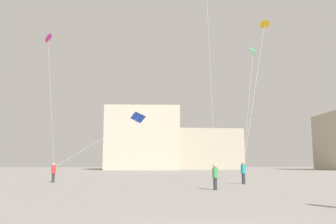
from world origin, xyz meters
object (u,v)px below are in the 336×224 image
person_in_teal (243,172)px  person_in_green (215,176)px  kite_cobalt_delta (137,118)px  building_left_hall (143,139)px  kite_amber_diamond (264,26)px  building_centre_hall (207,149)px  kite_magenta_diamond (48,40)px  kite_emerald_diamond (253,52)px  person_in_red (54,172)px

person_in_teal → person_in_green: bearing=116.9°
kite_cobalt_delta → building_left_hall: (1.11, 51.34, 1.03)m
kite_amber_diamond → building_centre_hall: bearing=84.4°
person_in_green → kite_magenta_diamond: 17.77m
kite_amber_diamond → building_left_hall: size_ratio=0.77×
person_in_green → kite_emerald_diamond: 12.67m
person_in_red → kite_cobalt_delta: kite_cobalt_delta is taller
kite_emerald_diamond → building_centre_hall: kite_emerald_diamond is taller
person_in_green → person_in_teal: person_in_teal is taller
person_in_teal → kite_amber_diamond: (4.11, 4.95, 14.43)m
kite_magenta_diamond → building_centre_hall: size_ratio=0.59×
kite_cobalt_delta → kite_emerald_diamond: (9.82, -13.08, 4.09)m
person_in_teal → kite_cobalt_delta: kite_cobalt_delta is taller
building_left_hall → kite_magenta_diamond: bearing=-97.6°
person_in_teal → building_centre_hall: size_ratio=0.10×
kite_cobalt_delta → person_in_teal: bearing=-56.5°
person_in_green → person_in_teal: (3.59, 5.94, 0.11)m
kite_magenta_diamond → building_centre_hall: bearing=69.1°
person_in_teal → kite_cobalt_delta: bearing=1.6°
person_in_red → kite_amber_diamond: kite_amber_diamond is taller
kite_emerald_diamond → building_left_hall: (-8.71, 64.41, -3.06)m
person_in_green → building_left_hall: 70.82m
kite_cobalt_delta → building_left_hall: building_left_hall is taller
kite_magenta_diamond → kite_cobalt_delta: bearing=59.3°
kite_magenta_diamond → kite_emerald_diamond: size_ratio=1.08×
person_in_teal → kite_magenta_diamond: size_ratio=0.17×
kite_amber_diamond → building_centre_hall: kite_amber_diamond is taller
kite_amber_diamond → kite_magenta_diamond: (-20.13, -4.30, -3.68)m
person_in_red → kite_emerald_diamond: bearing=-46.5°
building_centre_hall → person_in_teal: bearing=-98.5°
kite_amber_diamond → building_centre_hall: 65.97m
person_in_teal → building_centre_hall: building_centre_hall is taller
person_in_red → building_left_hall: building_left_hall is taller
person_in_red → kite_cobalt_delta: size_ratio=0.16×
building_centre_hall → kite_amber_diamond: bearing=-95.6°
person_in_red → person_in_green: bearing=-72.4°
kite_amber_diamond → building_left_hall: (-11.65, 59.46, -7.47)m
person_in_green → person_in_red: bearing=65.6°
person_in_teal → kite_cobalt_delta: size_ratio=0.18×
person_in_teal → building_centre_hall: 70.79m
kite_emerald_diamond → building_centre_hall: bearing=82.4°
person_in_green → kite_cobalt_delta: bearing=28.9°
person_in_red → person_in_teal: bearing=-47.4°
kite_amber_diamond → person_in_teal: bearing=-129.7°
kite_emerald_diamond → kite_magenta_diamond: bearing=177.8°
person_in_teal → building_left_hall: (-7.54, 64.42, 6.96)m
kite_magenta_diamond → kite_emerald_diamond: kite_magenta_diamond is taller
person_in_teal → kite_emerald_diamond: bearing=-121.8°
person_in_teal → kite_magenta_diamond: 19.31m
person_in_red → building_centre_hall: building_centre_hall is taller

